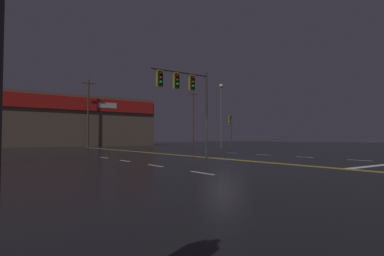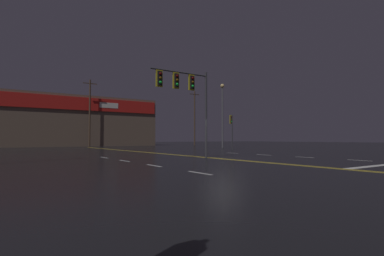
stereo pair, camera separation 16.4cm
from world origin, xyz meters
The scene contains 7 objects.
ground_plane centered at (0.00, 0.00, 0.00)m, with size 200.00×200.00×0.00m, color black.
road_markings centered at (1.21, -1.63, 0.00)m, with size 16.68×60.00×0.01m.
traffic_signal_median centered at (-2.02, 1.31, 4.36)m, with size 4.07×0.36×5.56m.
traffic_signal_corner_northeast centered at (11.33, 11.87, 2.93)m, with size 0.42×0.36×3.98m.
streetlight_median_approach centered at (15.13, 18.03, 5.77)m, with size 0.56×0.56×8.97m.
building_backdrop centered at (0.00, 40.54, 4.19)m, with size 27.28×10.23×8.36m.
utility_pole_row centered at (-0.01, 34.43, 5.73)m, with size 45.07×0.26×11.72m.
Camera 1 is at (-12.04, -14.06, 1.22)m, focal length 28.00 mm.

